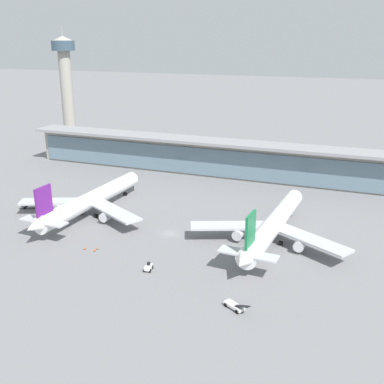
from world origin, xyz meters
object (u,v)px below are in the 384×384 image
at_px(safety_cone_bravo, 85,248).
at_px(service_truck_mid_apron_white, 235,306).
at_px(service_truck_near_nose_grey, 33,203).
at_px(control_tower, 66,81).
at_px(safety_cone_alpha, 97,248).
at_px(airliner_centre_stand, 273,225).
at_px(service_truck_under_wing_white, 148,267).
at_px(safety_cone_charlie, 95,250).
at_px(airliner_left_stand, 90,200).

bearing_deg(safety_cone_bravo, service_truck_mid_apron_white, -16.40).
xyz_separation_m(service_truck_near_nose_grey, safety_cone_bravo, (34.74, -21.41, -1.37)).
bearing_deg(service_truck_near_nose_grey, control_tower, 118.18).
bearing_deg(control_tower, safety_cone_alpha, -52.15).
bearing_deg(airliner_centre_stand, service_truck_mid_apron_white, -90.30).
height_order(service_truck_under_wing_white, safety_cone_alpha, service_truck_under_wing_white).
bearing_deg(safety_cone_charlie, airliner_centre_stand, 28.51).
bearing_deg(service_truck_mid_apron_white, control_tower, 135.70).
height_order(safety_cone_alpha, safety_cone_charlie, same).
relative_size(service_truck_near_nose_grey, safety_cone_bravo, 10.77).
bearing_deg(service_truck_mid_apron_white, safety_cone_charlie, 162.51).
height_order(airliner_centre_stand, service_truck_under_wing_white, airliner_centre_stand).
height_order(service_truck_mid_apron_white, safety_cone_charlie, service_truck_mid_apron_white).
bearing_deg(airliner_centre_stand, safety_cone_bravo, -153.14).
xyz_separation_m(airliner_left_stand, service_truck_mid_apron_white, (59.29, -36.71, -4.17)).
bearing_deg(airliner_left_stand, service_truck_mid_apron_white, -31.77).
height_order(service_truck_under_wing_white, safety_cone_charlie, service_truck_under_wing_white).
relative_size(service_truck_mid_apron_white, safety_cone_alpha, 9.41).
xyz_separation_m(service_truck_mid_apron_white, safety_cone_charlie, (-43.31, 13.65, -0.49)).
bearing_deg(service_truck_mid_apron_white, safety_cone_alpha, 160.92).
bearing_deg(airliner_left_stand, airliner_centre_stand, 0.55).
distance_m(airliner_centre_stand, service_truck_mid_apron_white, 37.52).
height_order(control_tower, safety_cone_alpha, control_tower).
xyz_separation_m(service_truck_under_wing_white, service_truck_mid_apron_white, (24.82, -9.06, -0.07)).
height_order(service_truck_near_nose_grey, control_tower, control_tower).
bearing_deg(service_truck_under_wing_white, airliner_left_stand, 141.26).
bearing_deg(service_truck_mid_apron_white, airliner_centre_stand, 89.70).
xyz_separation_m(airliner_centre_stand, safety_cone_bravo, (-46.64, -23.62, -4.66)).
bearing_deg(service_truck_under_wing_white, safety_cone_bravo, 167.98).
distance_m(service_truck_under_wing_white, control_tower, 162.24).
bearing_deg(service_truck_mid_apron_white, service_truck_under_wing_white, 159.95).
bearing_deg(safety_cone_alpha, service_truck_under_wing_white, -17.74).
relative_size(service_truck_under_wing_white, service_truck_mid_apron_white, 0.47).
bearing_deg(airliner_left_stand, control_tower, 128.18).
height_order(airliner_centre_stand, service_truck_mid_apron_white, airliner_centre_stand).
bearing_deg(control_tower, service_truck_near_nose_grey, -61.82).
xyz_separation_m(service_truck_near_nose_grey, control_tower, (-49.55, 92.49, 31.75)).
height_order(service_truck_near_nose_grey, service_truck_under_wing_white, service_truck_near_nose_grey).
distance_m(service_truck_near_nose_grey, safety_cone_charlie, 43.53).
relative_size(control_tower, safety_cone_charlie, 87.26).
distance_m(service_truck_mid_apron_white, safety_cone_charlie, 45.42).
distance_m(service_truck_mid_apron_white, safety_cone_alpha, 45.75).
distance_m(control_tower, safety_cone_bravo, 145.52).
distance_m(safety_cone_alpha, safety_cone_charlie, 1.30).
relative_size(service_truck_under_wing_white, safety_cone_charlie, 4.42).
xyz_separation_m(airliner_left_stand, safety_cone_bravo, (12.85, -23.05, -4.66)).
bearing_deg(safety_cone_alpha, safety_cone_charlie, -93.57).
relative_size(airliner_left_stand, control_tower, 0.97).
bearing_deg(safety_cone_bravo, safety_cone_alpha, 21.85).
height_order(airliner_left_stand, safety_cone_charlie, airliner_left_stand).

